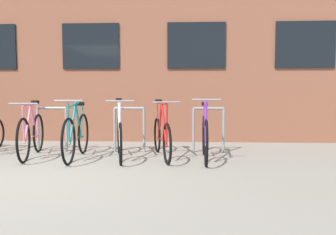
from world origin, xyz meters
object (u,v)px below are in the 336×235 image
at_px(bicycle_red, 162,136).
at_px(bicycle_pink, 32,134).
at_px(bicycle_white, 119,136).
at_px(bicycle_teal, 77,135).
at_px(bicycle_purple, 205,136).

relative_size(bicycle_red, bicycle_pink, 1.01).
relative_size(bicycle_white, bicycle_red, 0.95).
distance_m(bicycle_white, bicycle_red, 0.73).
relative_size(bicycle_white, bicycle_teal, 0.94).
distance_m(bicycle_teal, bicycle_purple, 2.20).
bearing_deg(bicycle_pink, bicycle_teal, -6.79).
bearing_deg(bicycle_purple, bicycle_red, 167.84).
height_order(bicycle_teal, bicycle_purple, bicycle_purple).
height_order(bicycle_pink, bicycle_purple, bicycle_purple).
relative_size(bicycle_red, bicycle_purple, 1.02).
bearing_deg(bicycle_teal, bicycle_red, 5.33).
bearing_deg(bicycle_teal, bicycle_white, 1.67).
distance_m(bicycle_red, bicycle_purple, 0.76).
distance_m(bicycle_red, bicycle_teal, 1.47).
xyz_separation_m(bicycle_pink, bicycle_purple, (3.05, -0.12, -0.00)).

